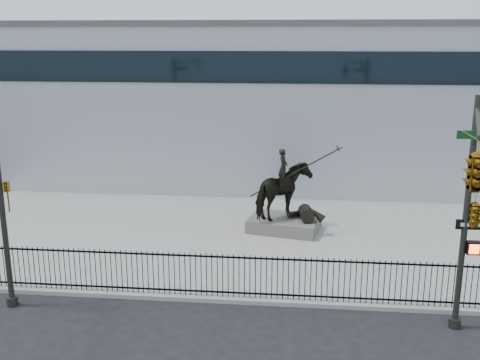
# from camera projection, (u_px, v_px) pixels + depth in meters

# --- Properties ---
(ground) EXTENTS (120.00, 120.00, 0.00)m
(ground) POSITION_uv_depth(u_px,v_px,m) (224.00, 319.00, 17.46)
(ground) COLOR black
(ground) RESTS_ON ground
(plaza) EXTENTS (30.00, 12.00, 0.15)m
(plaza) POSITION_uv_depth(u_px,v_px,m) (245.00, 238.00, 24.19)
(plaza) COLOR gray
(plaza) RESTS_ON ground
(building) EXTENTS (44.00, 14.00, 9.00)m
(building) POSITION_uv_depth(u_px,v_px,m) (264.00, 101.00, 35.60)
(building) COLOR #B2B8C2
(building) RESTS_ON ground
(picket_fence) EXTENTS (22.10, 0.10, 1.50)m
(picket_fence) POSITION_uv_depth(u_px,v_px,m) (229.00, 276.00, 18.44)
(picket_fence) COLOR black
(picket_fence) RESTS_ON plaza
(statue_plinth) EXTENTS (3.39, 2.68, 0.56)m
(statue_plinth) POSITION_uv_depth(u_px,v_px,m) (284.00, 224.00, 24.92)
(statue_plinth) COLOR #524F4B
(statue_plinth) RESTS_ON plaza
(equestrian_statue) EXTENTS (3.77, 2.77, 3.27)m
(equestrian_statue) POSITION_uv_depth(u_px,v_px,m) (286.00, 192.00, 24.53)
(equestrian_statue) COLOR black
(equestrian_statue) RESTS_ON statue_plinth
(traffic_signal_right) EXTENTS (2.17, 6.86, 7.00)m
(traffic_signal_right) POSITION_uv_depth(u_px,v_px,m) (475.00, 192.00, 13.68)
(traffic_signal_right) COLOR #252823
(traffic_signal_right) RESTS_ON ground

